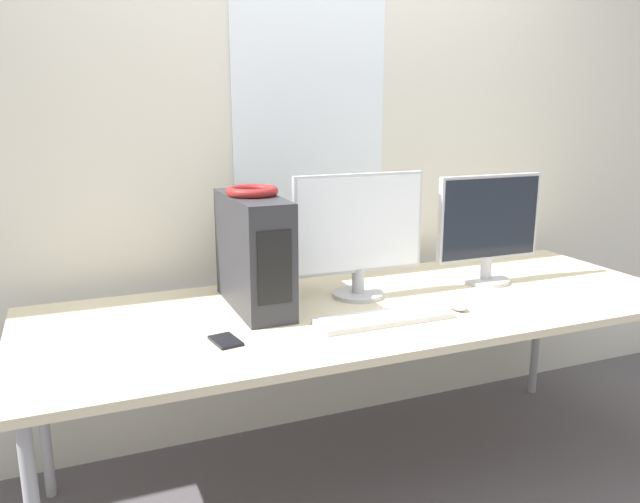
{
  "coord_description": "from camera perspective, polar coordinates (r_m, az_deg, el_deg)",
  "views": [
    {
      "loc": [
        -1.02,
        -1.54,
        1.48
      ],
      "look_at": [
        -0.2,
        0.47,
        0.97
      ],
      "focal_mm": 35.0,
      "sensor_mm": 36.0,
      "label": 1
    }
  ],
  "objects": [
    {
      "name": "monitor_main",
      "position": [
        2.39,
        3.59,
        1.83
      ],
      "size": [
        0.53,
        0.2,
        0.48
      ],
      "color": "#B7B7BC",
      "rests_on": "desk"
    },
    {
      "name": "monitor_right_near",
      "position": [
        2.69,
        15.17,
        2.27
      ],
      "size": [
        0.48,
        0.2,
        0.45
      ],
      "color": "#B7B7BC",
      "rests_on": "desk"
    },
    {
      "name": "mouse",
      "position": [
        2.34,
        12.42,
        -4.87
      ],
      "size": [
        0.05,
        0.09,
        0.03
      ],
      "color": "#B2B2B7",
      "rests_on": "desk"
    },
    {
      "name": "pc_tower",
      "position": [
        2.29,
        -6.09,
        -0.05
      ],
      "size": [
        0.17,
        0.49,
        0.42
      ],
      "color": "#2D2D33",
      "rests_on": "desk"
    },
    {
      "name": "desk",
      "position": [
        2.38,
        4.47,
        -5.71
      ],
      "size": [
        2.51,
        0.94,
        0.75
      ],
      "color": "beige",
      "rests_on": "ground_plane"
    },
    {
      "name": "headphones",
      "position": [
        2.25,
        -6.24,
        5.52
      ],
      "size": [
        0.19,
        0.19,
        0.03
      ],
      "color": "maroon",
      "rests_on": "pc_tower"
    },
    {
      "name": "keyboard",
      "position": [
        2.19,
        5.89,
        -6.06
      ],
      "size": [
        0.49,
        0.14,
        0.02
      ],
      "color": "silver",
      "rests_on": "desk"
    },
    {
      "name": "cell_phone",
      "position": [
        2.01,
        -8.63,
        -8.07
      ],
      "size": [
        0.09,
        0.13,
        0.01
      ],
      "rotation": [
        0.0,
        0.0,
        0.16
      ],
      "color": "black",
      "rests_on": "desk"
    },
    {
      "name": "wall_back",
      "position": [
        2.8,
        -0.89,
        10.52
      ],
      "size": [
        8.0,
        0.07,
        2.7
      ],
      "color": "beige",
      "rests_on": "ground_plane"
    }
  ]
}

